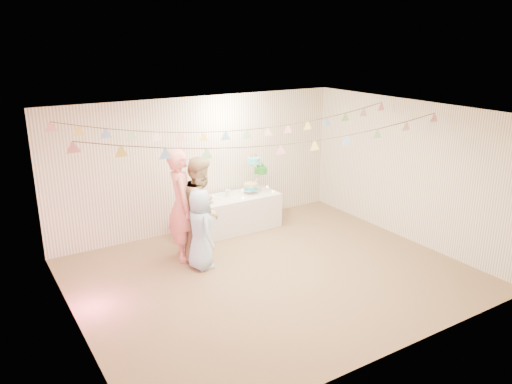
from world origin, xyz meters
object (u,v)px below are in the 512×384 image
person_adult_a (182,205)px  person_adult_b (202,208)px  cake_stand (255,171)px  person_child (200,229)px  table (233,213)px

person_adult_a → person_adult_b: size_ratio=1.08×
cake_stand → person_child: (-1.82, -1.24, -0.44)m
table → person_child: bearing=-137.0°
cake_stand → person_adult_b: (-1.61, -0.86, -0.23)m
cake_stand → person_adult_a: 2.05m
person_child → person_adult_b: bearing=-27.8°
table → cake_stand: 0.95m
person_adult_b → person_child: (-0.21, -0.38, -0.22)m
person_adult_a → person_child: bearing=-154.2°
person_adult_a → table: bearing=-47.7°
cake_stand → person_adult_b: bearing=-151.9°
table → person_adult_a: bearing=-153.4°
table → person_adult_b: 1.44m
table → person_child: person_child is taller
person_adult_a → person_adult_b: bearing=-96.9°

